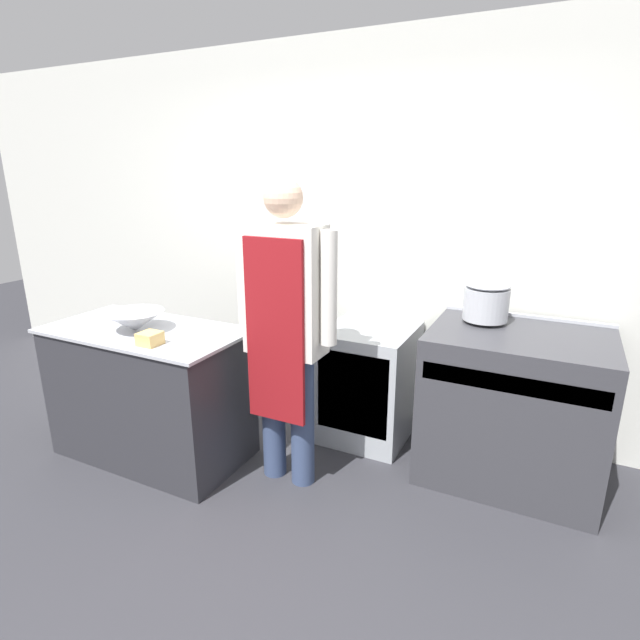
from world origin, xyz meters
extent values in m
plane|color=#2D2D33|center=(0.00, 0.00, 0.00)|extent=(14.00, 14.00, 0.00)
cube|color=silver|center=(0.00, 1.97, 1.35)|extent=(8.00, 0.05, 2.70)
cube|color=#2D2D33|center=(-1.00, 0.75, 0.42)|extent=(1.23, 0.64, 0.85)
cube|color=#B2B5BC|center=(-1.00, 0.75, 0.86)|extent=(1.28, 0.66, 0.02)
cube|color=#38383D|center=(1.13, 1.52, 0.46)|extent=(1.01, 0.75, 0.92)
cube|color=#B2B5BC|center=(1.13, 1.16, 0.76)|extent=(0.93, 0.03, 0.10)
cube|color=#B2B5BC|center=(1.13, 1.88, 0.93)|extent=(1.01, 0.03, 0.02)
cube|color=#A8ADB2|center=(0.18, 1.61, 0.40)|extent=(0.58, 0.63, 0.79)
cube|color=silver|center=(0.18, 1.30, 0.44)|extent=(0.49, 0.02, 0.56)
cylinder|color=#38476B|center=(-0.16, 0.89, 0.41)|extent=(0.14, 0.14, 0.82)
cylinder|color=#38476B|center=(0.04, 0.89, 0.41)|extent=(0.14, 0.14, 0.82)
cube|color=silver|center=(-0.06, 0.89, 1.18)|extent=(0.44, 0.22, 0.73)
cube|color=maroon|center=(-0.06, 0.77, 0.97)|extent=(0.35, 0.02, 1.04)
cylinder|color=silver|center=(-0.33, 0.89, 1.22)|extent=(0.09, 0.09, 0.62)
cylinder|color=silver|center=(0.20, 0.89, 1.22)|extent=(0.09, 0.09, 0.62)
sphere|color=beige|center=(-0.06, 0.89, 1.68)|extent=(0.21, 0.21, 0.21)
cone|color=#B2B5BC|center=(-1.02, 0.70, 0.93)|extent=(0.36, 0.36, 0.12)
cube|color=#D8B266|center=(-0.75, 0.54, 0.91)|extent=(0.12, 0.12, 0.07)
cylinder|color=#B2B5BC|center=(0.91, 1.65, 1.04)|extent=(0.27, 0.27, 0.20)
ellipsoid|color=#B2B5BC|center=(0.91, 1.65, 1.16)|extent=(0.26, 0.26, 0.05)
camera|label=1|loc=(1.29, -1.42, 1.83)|focal=28.00mm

